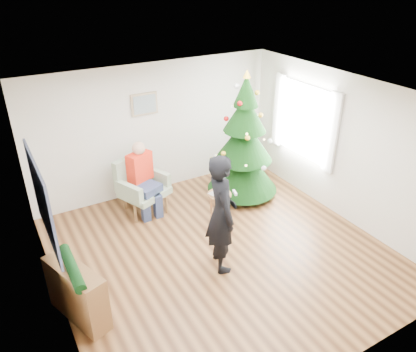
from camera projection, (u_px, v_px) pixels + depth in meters
floor at (221, 252)px, 6.62m from camera, size 5.00×5.00×0.00m
ceiling at (224, 96)px, 5.41m from camera, size 5.00×5.00×0.00m
wall_back at (155, 129)px, 7.94m from camera, size 5.00×0.00×5.00m
wall_front at (352, 284)px, 4.10m from camera, size 5.00×0.00×5.00m
wall_left at (47, 231)px, 4.91m from camera, size 0.00×5.00×5.00m
wall_right at (343, 148)px, 7.12m from camera, size 0.00×5.00×5.00m
window_panel at (304, 121)px, 7.78m from camera, size 0.04×1.30×1.40m
curtains at (303, 121)px, 7.77m from camera, size 0.05×1.75×1.50m
christmas_tree at (244, 142)px, 7.78m from camera, size 1.40×1.40×2.53m
stool at (219, 209)px, 7.18m from camera, size 0.42×0.42×0.63m
laptop at (220, 193)px, 7.03m from camera, size 0.39×0.31×0.03m
armchair at (142, 192)px, 7.59m from camera, size 1.01×0.99×1.04m
seated_person at (143, 178)px, 7.41m from camera, size 0.58×0.74×1.36m
standing_man at (222, 214)px, 5.91m from camera, size 0.61×0.78×1.87m
game_controller at (235, 193)px, 5.83m from camera, size 0.07×0.13×0.04m
console at (77, 293)px, 5.23m from camera, size 0.62×1.04×0.80m
garland at (72, 268)px, 5.04m from camera, size 0.14×0.90×0.14m
tapestry at (42, 201)px, 5.04m from camera, size 0.03×1.50×1.15m
framed_picture at (144, 104)px, 7.57m from camera, size 0.52×0.05×0.42m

